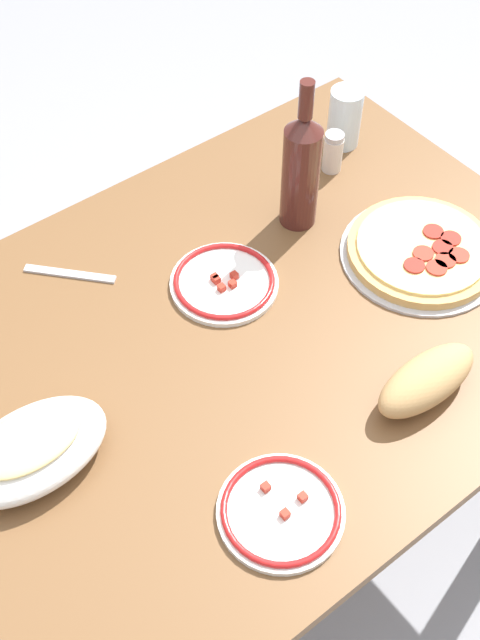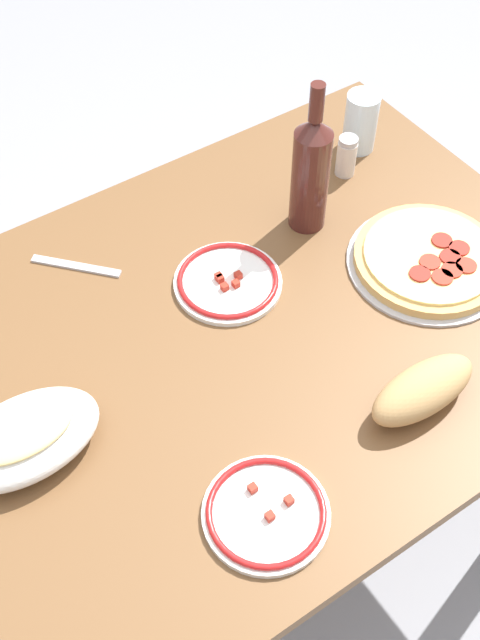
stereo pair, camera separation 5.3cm
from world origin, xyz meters
TOP-DOWN VIEW (x-y plane):
  - ground_plane at (0.00, 0.00)m, footprint 8.00×8.00m
  - dining_table at (0.00, 0.00)m, footprint 1.26×0.90m
  - pepperoni_pizza at (-0.37, 0.06)m, footprint 0.30×0.30m
  - baked_pasta_dish at (0.40, 0.01)m, footprint 0.24×0.15m
  - wine_bottle at (-0.25, -0.15)m, footprint 0.07×0.07m
  - water_glass at (-0.48, -0.27)m, footprint 0.07×0.07m
  - side_plate_near at (-0.04, -0.10)m, footprint 0.20×0.20m
  - side_plate_far at (0.16, 0.30)m, footprint 0.19×0.19m
  - bread_loaf at (-0.16, 0.28)m, footprint 0.20×0.08m
  - spice_shaker at (-0.40, -0.22)m, footprint 0.04×0.04m
  - fork_right at (0.17, -0.29)m, footprint 0.13×0.14m

SIDE VIEW (x-z plane):
  - ground_plane at x=0.00m, z-range 0.00..0.00m
  - dining_table at x=0.00m, z-range 0.24..0.97m
  - fork_right at x=0.17m, z-range 0.73..0.73m
  - side_plate_far at x=0.16m, z-range 0.73..0.75m
  - side_plate_near at x=-0.04m, z-range 0.73..0.75m
  - pepperoni_pizza at x=-0.37m, z-range 0.73..0.76m
  - bread_loaf at x=-0.16m, z-range 0.73..0.80m
  - baked_pasta_dish at x=0.40m, z-range 0.73..0.81m
  - spice_shaker at x=-0.40m, z-range 0.73..0.82m
  - water_glass at x=-0.48m, z-range 0.73..0.86m
  - wine_bottle at x=-0.25m, z-range 0.70..1.01m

